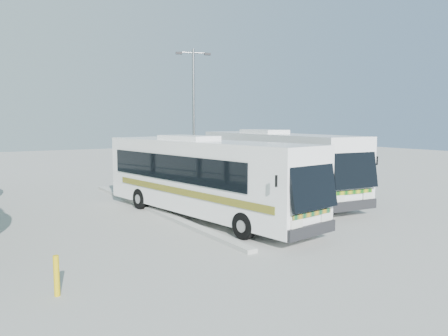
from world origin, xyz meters
TOP-DOWN VIEW (x-y plane):
  - ground at (0.00, 0.00)m, footprint 100.00×100.00m
  - kerb_divider at (-2.30, 2.00)m, footprint 0.40×16.00m
  - coach_main at (-1.00, -0.49)m, footprint 4.19×12.30m
  - coach_adjacent at (4.94, 1.97)m, footprint 3.71×12.81m
  - lamppost at (2.00, 5.78)m, footprint 1.98×0.85m
  - bollard at (-8.23, -6.17)m, footprint 0.17×0.17m

SIDE VIEW (x-z plane):
  - ground at x=0.00m, z-range 0.00..0.00m
  - kerb_divider at x=-2.30m, z-range 0.00..0.15m
  - bollard at x=-8.23m, z-range 0.00..1.00m
  - coach_main at x=-1.00m, z-range 0.16..3.51m
  - coach_adjacent at x=4.94m, z-range 0.17..3.67m
  - lamppost at x=2.00m, z-range 0.43..8.75m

